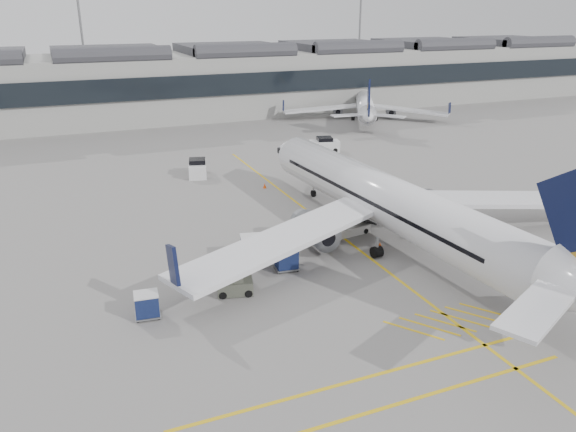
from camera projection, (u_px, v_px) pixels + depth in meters
name	position (u px, v px, depth m)	size (l,w,h in m)	color
ground	(268.00, 301.00, 38.31)	(220.00, 220.00, 0.00)	gray
terminal	(123.00, 84.00, 98.39)	(200.00, 20.45, 12.40)	#9E9E99
light_masts	(100.00, 31.00, 107.05)	(113.00, 0.60, 25.45)	slate
apron_markings	(332.00, 230.00, 50.56)	(0.25, 60.00, 0.01)	gold
airliner_main	(393.00, 204.00, 46.68)	(40.51, 44.37, 11.79)	white
airliner_far	(365.00, 105.00, 99.79)	(26.54, 29.28, 8.55)	white
belt_loader	(346.00, 228.00, 49.33)	(5.08, 2.16, 2.03)	silver
baggage_cart_a	(286.00, 258.00, 42.51)	(1.87, 1.60, 1.82)	gray
baggage_cart_b	(230.00, 271.00, 40.62)	(1.77, 1.53, 1.67)	gray
baggage_cart_c	(252.00, 247.00, 44.09)	(2.24, 1.99, 2.03)	gray
baggage_cart_d	(147.00, 305.00, 35.96)	(1.75, 1.49, 1.71)	gray
ramp_agent_a	(319.00, 229.00, 48.30)	(0.64, 0.42, 1.76)	orange
ramp_agent_b	(280.00, 245.00, 45.00)	(0.89, 0.69, 1.83)	orange
pushback_tug	(235.00, 286.00, 39.07)	(2.73, 2.03, 1.37)	#4D5044
safety_cone_nose	(265.00, 186.00, 62.06)	(0.40, 0.40, 0.56)	#F24C0A
safety_cone_engine	(380.00, 245.00, 46.53)	(0.40, 0.40, 0.55)	#F24C0A
service_van_mid	(198.00, 168.00, 66.37)	(2.93, 4.39, 2.06)	silver
service_van_right	(324.00, 145.00, 77.53)	(4.34, 2.88, 2.05)	silver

